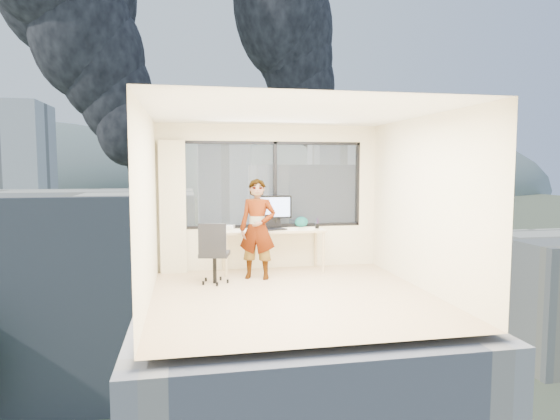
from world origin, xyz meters
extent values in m
cube|color=tan|center=(0.00, 0.00, 0.00)|extent=(4.00, 4.00, 0.01)
cube|color=white|center=(0.00, 0.00, 2.60)|extent=(4.00, 4.00, 0.01)
cube|color=beige|center=(0.00, -2.00, 1.30)|extent=(4.00, 0.01, 2.60)
cube|color=beige|center=(-2.00, 0.00, 1.30)|extent=(0.01, 4.00, 2.60)
cube|color=beige|center=(2.00, 0.00, 1.30)|extent=(0.01, 4.00, 2.60)
cube|color=#F4E2BE|center=(-1.72, 1.88, 1.15)|extent=(0.45, 0.14, 2.30)
cube|color=beige|center=(0.00, 1.66, 0.38)|extent=(1.80, 0.60, 0.75)
imported|color=#2D2D33|center=(-0.34, 1.18, 0.83)|extent=(0.70, 0.57, 1.65)
cube|color=white|center=(-0.80, 1.92, 0.78)|extent=(0.34, 0.31, 0.07)
cube|color=black|center=(-0.28, 1.55, 0.76)|extent=(0.11, 0.06, 0.01)
cylinder|color=black|center=(0.80, 1.64, 0.80)|extent=(0.08, 0.08, 0.09)
ellipsoid|color=#0C4B40|center=(0.57, 1.88, 0.84)|extent=(0.26, 0.16, 0.19)
cube|color=#515B3D|center=(0.00, 120.00, -14.00)|extent=(400.00, 400.00, 0.04)
cube|color=#F1E9CA|center=(-9.00, 30.00, -7.00)|extent=(16.00, 12.00, 14.00)
cube|color=white|center=(12.00, 38.00, -6.00)|extent=(14.00, 13.00, 16.00)
cube|color=silver|center=(-35.00, 95.00, 0.00)|extent=(14.00, 14.00, 28.00)
cube|color=silver|center=(8.00, 120.00, 1.00)|extent=(13.00, 13.00, 30.00)
cube|color=silver|center=(45.00, 140.00, -1.00)|extent=(15.00, 15.00, 26.00)
ellipsoid|color=slate|center=(100.00, 320.00, -14.00)|extent=(300.00, 220.00, 96.00)
camera|label=1|loc=(-1.48, -6.64, 1.85)|focal=31.00mm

